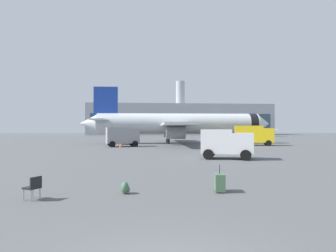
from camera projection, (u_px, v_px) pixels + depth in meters
airplane_at_gate at (177, 124)px, 51.75m from camera, size 35.67×32.10×10.50m
airplane_taxiing at (246, 129)px, 106.57m from camera, size 22.22×23.99×7.87m
service_truck at (122, 136)px, 41.75m from camera, size 5.20×3.51×2.90m
fuel_truck at (253, 135)px, 44.86m from camera, size 6.44×4.06×3.20m
cargo_van at (226, 142)px, 24.26m from camera, size 4.80×3.44×2.60m
safety_cone_near at (121, 145)px, 39.53m from camera, size 0.44×0.44×0.69m
safety_cone_mid at (238, 142)px, 49.82m from camera, size 0.44×0.44×0.73m
rolling_suitcase at (220, 182)px, 11.44m from camera, size 0.48×0.69×1.10m
traveller_backpack at (125, 188)px, 11.09m from camera, size 0.36×0.40×0.48m
gate_chair at (33, 186)px, 10.11m from camera, size 0.65×0.65×0.86m
terminal_building at (180, 120)px, 138.72m from camera, size 88.78×21.29×26.84m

